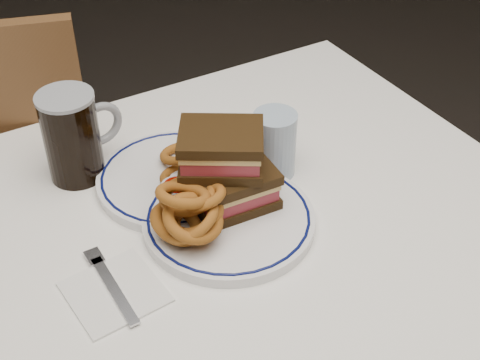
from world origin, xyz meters
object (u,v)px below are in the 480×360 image
reuben_sandwich (227,168)px  far_plate (174,178)px  main_plate (229,219)px  chair_far (0,184)px  beer_mug (73,135)px

reuben_sandwich → far_plate: 0.13m
main_plate → chair_far: bearing=112.9°
chair_far → main_plate: (0.25, -0.60, 0.24)m
reuben_sandwich → beer_mug: 0.27m
beer_mug → reuben_sandwich: bearing=-50.3°
beer_mug → far_plate: size_ratio=0.60×
far_plate → beer_mug: bearing=140.6°
main_plate → beer_mug: 0.30m
main_plate → reuben_sandwich: 0.08m
reuben_sandwich → far_plate: (-0.04, 0.10, -0.07)m
main_plate → beer_mug: (-0.16, 0.24, 0.07)m
chair_far → reuben_sandwich: size_ratio=5.96×
reuben_sandwich → beer_mug: size_ratio=1.02×
reuben_sandwich → beer_mug: (-0.17, 0.21, -0.00)m
far_plate → chair_far: bearing=115.9°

